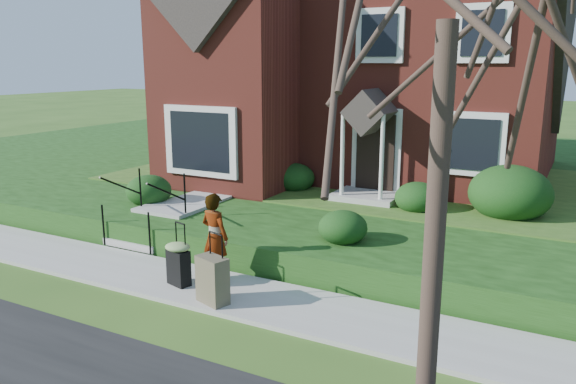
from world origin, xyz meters
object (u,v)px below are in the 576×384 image
Objects in this scene: front_steps at (157,220)px; suitcase_olive at (213,280)px; woman at (215,237)px; suitcase_black at (178,261)px.

suitcase_olive is at bearing -36.35° from front_steps.
suitcase_black is (-0.43, -0.53, -0.37)m from woman.
suitcase_olive is (0.99, -0.35, -0.05)m from suitcase_black.
woman is 0.77m from suitcase_black.
suitcase_black is (2.22, -2.01, 0.05)m from front_steps.
suitcase_black is 0.96× the size of suitcase_olive.
suitcase_black is at bearing -42.19° from front_steps.
suitcase_black is 1.05m from suitcase_olive.
woman is at bearing 66.41° from suitcase_black.
woman is 1.12m from suitcase_olive.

